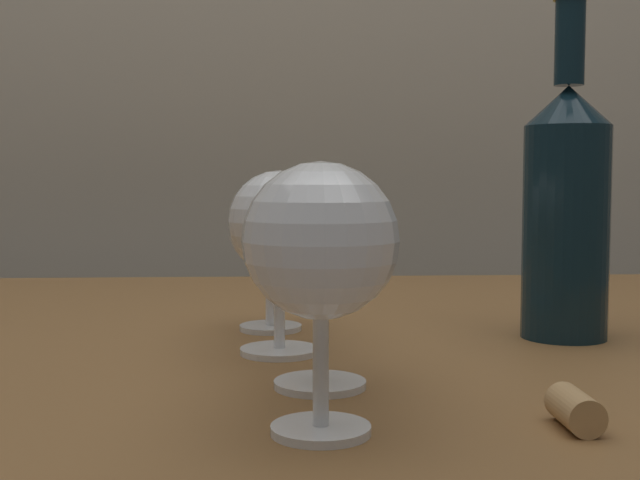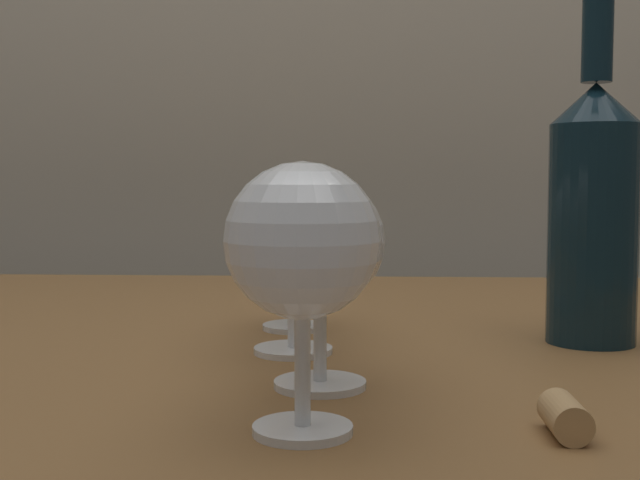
{
  "view_description": "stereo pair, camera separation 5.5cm",
  "coord_description": "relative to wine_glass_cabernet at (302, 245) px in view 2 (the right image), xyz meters",
  "views": [
    {
      "loc": [
        0.06,
        -0.76,
        0.86
      ],
      "look_at": [
        0.09,
        -0.21,
        0.82
      ],
      "focal_mm": 46.11,
      "sensor_mm": 36.0,
      "label": 1
    },
    {
      "loc": [
        0.12,
        -0.76,
        0.86
      ],
      "look_at": [
        0.09,
        -0.21,
        0.82
      ],
      "focal_mm": 46.11,
      "sensor_mm": 36.0,
      "label": 2
    }
  ],
  "objects": [
    {
      "name": "wine_glass_cabernet",
      "position": [
        0.0,
        0.0,
        0.0
      ],
      "size": [
        0.09,
        0.09,
        0.15
      ],
      "color": "white",
      "rests_on": "dining_table"
    },
    {
      "name": "dining_table",
      "position": [
        -0.09,
        0.31,
        -0.19
      ],
      "size": [
        1.36,
        0.85,
        0.72
      ],
      "color": "brown",
      "rests_on": "ground_plane"
    },
    {
      "name": "cork",
      "position": [
        0.14,
        0.0,
        -0.09
      ],
      "size": [
        0.02,
        0.04,
        0.02
      ],
      "primitive_type": "cylinder",
      "rotation": [
        1.57,
        0.0,
        0.0
      ],
      "color": "tan",
      "rests_on": "dining_table"
    },
    {
      "name": "wine_glass_white",
      "position": [
        0.0,
        0.1,
        -0.01
      ],
      "size": [
        0.09,
        0.09,
        0.14
      ],
      "color": "white",
      "rests_on": "dining_table"
    },
    {
      "name": "wine_bottle",
      "position": [
        0.23,
        0.27,
        0.01
      ],
      "size": [
        0.08,
        0.08,
        0.31
      ],
      "color": "#0F232D",
      "rests_on": "dining_table"
    },
    {
      "name": "wine_glass_amber",
      "position": [
        -0.02,
        0.21,
        -0.0
      ],
      "size": [
        0.08,
        0.08,
        0.15
      ],
      "color": "white",
      "rests_on": "dining_table"
    },
    {
      "name": "wine_glass_pinot",
      "position": [
        -0.03,
        0.31,
        -0.01
      ],
      "size": [
        0.08,
        0.08,
        0.13
      ],
      "color": "white",
      "rests_on": "dining_table"
    }
  ]
}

